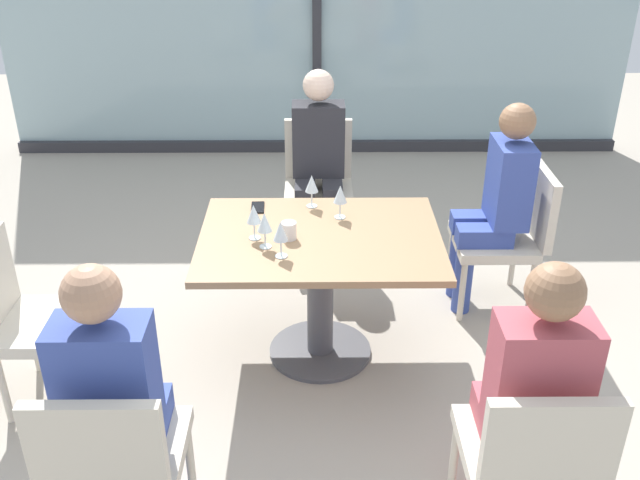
# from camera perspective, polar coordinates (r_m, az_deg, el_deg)

# --- Properties ---
(ground_plane) EXTENTS (12.00, 12.00, 0.00)m
(ground_plane) POSITION_cam_1_polar(r_m,az_deg,el_deg) (4.00, 0.01, -8.95)
(ground_plane) COLOR #A89E8E
(window_wall_backdrop) EXTENTS (5.60, 0.10, 2.70)m
(window_wall_backdrop) POSITION_cam_1_polar(r_m,az_deg,el_deg) (6.51, -0.25, 17.30)
(window_wall_backdrop) COLOR #9BB7BC
(window_wall_backdrop) RESTS_ON ground_plane
(dining_table_main) EXTENTS (1.23, 0.92, 0.73)m
(dining_table_main) POSITION_cam_1_polar(r_m,az_deg,el_deg) (3.70, 0.01, -2.14)
(dining_table_main) COLOR #997551
(dining_table_main) RESTS_ON ground_plane
(chair_front_left) EXTENTS (0.46, 0.50, 0.87)m
(chair_front_left) POSITION_cam_1_polar(r_m,az_deg,el_deg) (2.79, -16.12, -16.35)
(chair_front_left) COLOR beige
(chair_front_left) RESTS_ON ground_plane
(chair_near_window) EXTENTS (0.46, 0.51, 0.87)m
(chair_near_window) POSITION_cam_1_polar(r_m,az_deg,el_deg) (4.88, -0.12, 4.90)
(chair_near_window) COLOR beige
(chair_near_window) RESTS_ON ground_plane
(chair_front_right) EXTENTS (0.46, 0.50, 0.87)m
(chair_front_right) POSITION_cam_1_polar(r_m,az_deg,el_deg) (2.80, 16.55, -16.12)
(chair_front_right) COLOR beige
(chair_front_right) RESTS_ON ground_plane
(chair_far_right) EXTENTS (0.50, 0.46, 0.87)m
(chair_far_right) POSITION_cam_1_polar(r_m,az_deg,el_deg) (4.33, 15.07, 0.79)
(chair_far_right) COLOR beige
(chair_far_right) RESTS_ON ground_plane
(chair_side_end) EXTENTS (0.50, 0.46, 0.87)m
(chair_side_end) POSITION_cam_1_polar(r_m,az_deg,el_deg) (3.70, -22.34, -5.37)
(chair_side_end) COLOR beige
(chair_side_end) RESTS_ON ground_plane
(person_front_left) EXTENTS (0.34, 0.39, 1.26)m
(person_front_left) POSITION_cam_1_polar(r_m,az_deg,el_deg) (2.73, -16.12, -11.69)
(person_front_left) COLOR #384C9E
(person_front_left) RESTS_ON ground_plane
(person_near_window) EXTENTS (0.34, 0.39, 1.26)m
(person_near_window) POSITION_cam_1_polar(r_m,az_deg,el_deg) (4.70, -0.12, 6.67)
(person_near_window) COLOR #28282D
(person_near_window) RESTS_ON ground_plane
(person_front_right) EXTENTS (0.34, 0.39, 1.26)m
(person_front_right) POSITION_cam_1_polar(r_m,az_deg,el_deg) (2.75, 16.52, -11.49)
(person_front_right) COLOR #B24C56
(person_front_right) RESTS_ON ground_plane
(person_far_right) EXTENTS (0.39, 0.34, 1.26)m
(person_far_right) POSITION_cam_1_polar(r_m,az_deg,el_deg) (4.21, 13.97, 3.25)
(person_far_right) COLOR #384C9E
(person_far_right) RESTS_ON ground_plane
(wine_glass_0) EXTENTS (0.07, 0.07, 0.18)m
(wine_glass_0) POSITION_cam_1_polar(r_m,az_deg,el_deg) (3.74, 1.63, 3.63)
(wine_glass_0) COLOR silver
(wine_glass_0) RESTS_ON dining_table_main
(wine_glass_1) EXTENTS (0.07, 0.07, 0.18)m
(wine_glass_1) POSITION_cam_1_polar(r_m,az_deg,el_deg) (3.53, -5.33, 2.03)
(wine_glass_1) COLOR silver
(wine_glass_1) RESTS_ON dining_table_main
(wine_glass_2) EXTENTS (0.07, 0.07, 0.18)m
(wine_glass_2) POSITION_cam_1_polar(r_m,az_deg,el_deg) (3.87, -0.67, 4.48)
(wine_glass_2) COLOR silver
(wine_glass_2) RESTS_ON dining_table_main
(wine_glass_3) EXTENTS (0.07, 0.07, 0.18)m
(wine_glass_3) POSITION_cam_1_polar(r_m,az_deg,el_deg) (3.45, -4.46, 1.36)
(wine_glass_3) COLOR silver
(wine_glass_3) RESTS_ON dining_table_main
(wine_glass_4) EXTENTS (0.07, 0.07, 0.18)m
(wine_glass_4) POSITION_cam_1_polar(r_m,az_deg,el_deg) (3.36, -3.17, 0.64)
(wine_glass_4) COLOR silver
(wine_glass_4) RESTS_ON dining_table_main
(coffee_cup) EXTENTS (0.08, 0.08, 0.09)m
(coffee_cup) POSITION_cam_1_polar(r_m,az_deg,el_deg) (3.56, -2.50, 0.76)
(coffee_cup) COLOR white
(coffee_cup) RESTS_ON dining_table_main
(cell_phone_on_table) EXTENTS (0.08, 0.15, 0.01)m
(cell_phone_on_table) POSITION_cam_1_polar(r_m,az_deg,el_deg) (3.91, -5.01, 2.61)
(cell_phone_on_table) COLOR black
(cell_phone_on_table) RESTS_ON dining_table_main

